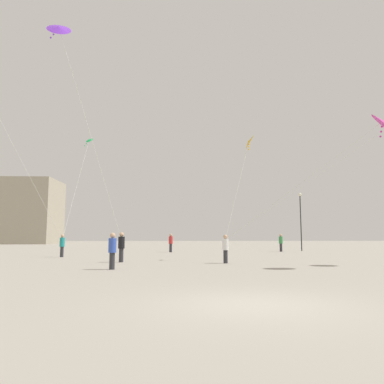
{
  "coord_description": "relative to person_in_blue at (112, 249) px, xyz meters",
  "views": [
    {
      "loc": [
        -1.85,
        -8.27,
        1.44
      ],
      "look_at": [
        0.0,
        22.57,
        5.15
      ],
      "focal_mm": 35.46,
      "sensor_mm": 36.0,
      "label": 1
    }
  ],
  "objects": [
    {
      "name": "person_in_blue",
      "position": [
        0.0,
        0.0,
        0.0
      ],
      "size": [
        0.36,
        0.36,
        1.65
      ],
      "rotation": [
        0.0,
        0.0,
        6.24
      ],
      "color": "#2D2D33",
      "rests_on": "ground_plane"
    },
    {
      "name": "lamppost_east",
      "position": [
        16.86,
        22.87,
        3.17
      ],
      "size": [
        0.36,
        0.36,
        6.28
      ],
      "color": "#2D2D30",
      "rests_on": "ground_plane"
    },
    {
      "name": "person_in_white",
      "position": [
        5.74,
        3.8,
        -0.03
      ],
      "size": [
        0.35,
        0.35,
        1.6
      ],
      "rotation": [
        0.0,
        0.0,
        0.07
      ],
      "color": "#2D2D33",
      "rests_on": "ground_plane"
    },
    {
      "name": "person_in_red",
      "position": [
        2.73,
        20.08,
        0.09
      ],
      "size": [
        0.4,
        0.4,
        1.82
      ],
      "rotation": [
        0.0,
        0.0,
        2.03
      ],
      "color": "#2D2D33",
      "rests_on": "ground_plane"
    },
    {
      "name": "kite_violet_diamond",
      "position": [
        -3.78,
        3.2,
        12.35
      ],
      "size": [
        4.36,
        2.56,
        12.59
      ],
      "color": "purple"
    },
    {
      "name": "kite_amber_diamond",
      "position": [
        7.87,
        6.94,
        6.88
      ],
      "size": [
        2.53,
        3.75,
        7.04
      ],
      "color": "yellow"
    },
    {
      "name": "kite_magenta_diamond",
      "position": [
        12.93,
        -0.14,
        6.13
      ],
      "size": [
        7.98,
        4.76,
        6.29
      ],
      "color": "#D12899"
    },
    {
      "name": "person_in_green",
      "position": [
        14.0,
        20.9,
        0.08
      ],
      "size": [
        0.39,
        0.39,
        1.8
      ],
      "rotation": [
        0.0,
        0.0,
        0.15
      ],
      "color": "#2D2D33",
      "rests_on": "ground_plane"
    },
    {
      "name": "person_in_black",
      "position": [
        -0.23,
        5.09,
        0.05
      ],
      "size": [
        0.38,
        0.38,
        1.75
      ],
      "rotation": [
        0.0,
        0.0,
        0.62
      ],
      "color": "#2D2D33",
      "rests_on": "ground_plane"
    },
    {
      "name": "ground_plane",
      "position": [
        4.43,
        -9.29,
        -0.9
      ],
      "size": [
        300.0,
        300.0,
        0.0
      ],
      "primitive_type": "plane",
      "color": "#9E9689"
    },
    {
      "name": "kite_emerald_diamond",
      "position": [
        -5.15,
        18.11,
        9.51
      ],
      "size": [
        0.92,
        7.53,
        9.69
      ],
      "color": "green"
    },
    {
      "name": "person_in_teal",
      "position": [
        -5.33,
        11.23,
        0.01
      ],
      "size": [
        0.36,
        0.36,
        1.67
      ],
      "rotation": [
        0.0,
        0.0,
        2.54
      ],
      "color": "#2D2D33",
      "rests_on": "ground_plane"
    },
    {
      "name": "building_left_hall",
      "position": [
        -32.57,
        72.12,
        6.42
      ],
      "size": [
        18.47,
        13.13,
        14.66
      ],
      "color": "#A39984",
      "rests_on": "ground_plane"
    }
  ]
}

